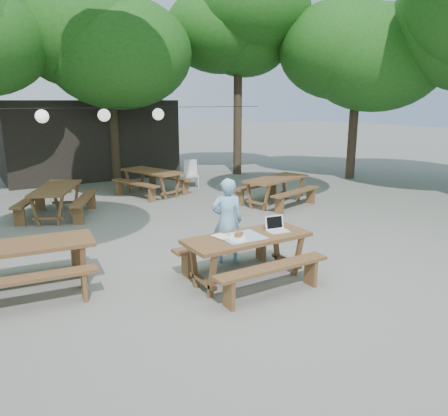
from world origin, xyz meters
TOP-DOWN VIEW (x-y plane):
  - ground at (0.00, 0.00)m, footprint 80.00×80.00m
  - pavilion at (0.50, 10.50)m, footprint 6.00×3.00m
  - main_picnic_table at (-0.08, -0.80)m, footprint 2.00×1.58m
  - picnic_table_nw at (-3.13, 0.61)m, footprint 2.08×1.79m
  - picnic_table_ne at (3.56, 3.11)m, footprint 2.27×2.05m
  - picnic_table_far_w at (-1.83, 4.88)m, footprint 2.25×2.40m
  - picnic_table_far_e at (1.17, 6.09)m, footprint 2.08×2.29m
  - woman at (0.09, 0.08)m, footprint 0.65×0.55m
  - plastic_chair at (2.69, 6.46)m, footprint 0.55×0.55m
  - laptop at (0.47, -0.81)m, footprint 0.36×0.30m
  - tabletop_clutter at (-0.21, -0.79)m, footprint 0.73×0.61m
  - paper_lanterns at (-0.19, 6.00)m, footprint 9.00×0.34m

SIDE VIEW (x-z plane):
  - ground at x=0.00m, z-range 0.00..0.00m
  - plastic_chair at x=2.69m, z-range -0.19..0.71m
  - main_picnic_table at x=-0.08m, z-range 0.01..0.76m
  - picnic_table_nw at x=-3.13m, z-range 0.01..0.76m
  - picnic_table_ne at x=3.56m, z-range 0.01..0.76m
  - picnic_table_far_w at x=-1.83m, z-range 0.01..0.76m
  - picnic_table_far_e at x=1.17m, z-range 0.01..0.76m
  - woman at x=0.09m, z-range 0.00..1.52m
  - tabletop_clutter at x=-0.21m, z-range 0.72..0.80m
  - laptop at x=0.47m, z-range 0.69..0.93m
  - pavilion at x=0.50m, z-range 0.00..2.80m
  - paper_lanterns at x=-0.19m, z-range 2.21..2.59m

